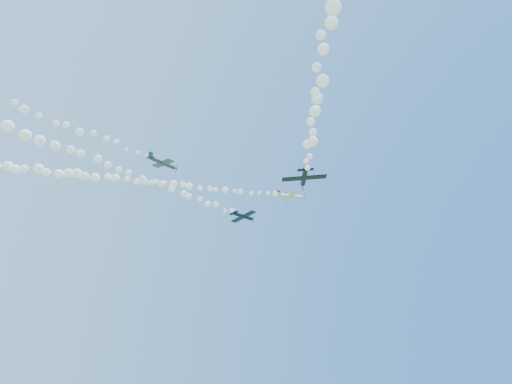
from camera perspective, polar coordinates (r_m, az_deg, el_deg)
plane_white at (r=107.43m, az=4.64°, el=-0.57°), size 7.42×7.85×2.21m
smoke_trail_white at (r=103.04m, az=-15.19°, el=1.43°), size 63.16×29.53×3.16m
plane_navy at (r=108.40m, az=-1.72°, el=-3.24°), size 7.72×8.13×2.06m
smoke_trail_navy at (r=88.72m, az=-22.95°, el=4.91°), size 81.59×12.03×2.99m
plane_grey at (r=86.99m, az=-12.33°, el=3.82°), size 6.81×6.99×2.30m
plane_black at (r=72.80m, az=6.43°, el=1.97°), size 6.81×6.50×2.09m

